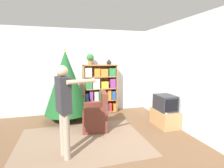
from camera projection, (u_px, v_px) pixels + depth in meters
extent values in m
plane|color=brown|center=(103.00, 142.00, 3.59)|extent=(14.00, 14.00, 0.00)
cube|color=silver|center=(87.00, 71.00, 5.53)|extent=(8.00, 0.10, 2.60)
cube|color=silver|center=(189.00, 76.00, 3.95)|extent=(0.10, 8.00, 2.60)
cube|color=#7F6651|center=(83.00, 141.00, 3.63)|extent=(2.59, 1.95, 0.01)
cube|color=#A8703D|center=(84.00, 90.00, 5.34)|extent=(0.03, 0.34, 1.52)
cube|color=#A8703D|center=(115.00, 88.00, 5.62)|extent=(0.03, 0.34, 1.52)
cube|color=#A8703D|center=(100.00, 65.00, 5.37)|extent=(1.05, 0.34, 0.03)
cube|color=#A8703D|center=(99.00, 88.00, 5.64)|extent=(1.05, 0.01, 1.52)
cube|color=#A8703D|center=(100.00, 111.00, 5.58)|extent=(1.02, 0.34, 0.03)
cube|color=#5B899E|center=(87.00, 108.00, 5.43)|extent=(0.11, 0.29, 0.27)
cube|color=beige|center=(91.00, 108.00, 5.47)|extent=(0.08, 0.31, 0.26)
cube|color=#2D7A42|center=(95.00, 107.00, 5.50)|extent=(0.08, 0.31, 0.27)
cube|color=#843889|center=(98.00, 107.00, 5.54)|extent=(0.08, 0.32, 0.24)
cube|color=gold|center=(103.00, 107.00, 5.53)|extent=(0.08, 0.24, 0.29)
cube|color=#284C93|center=(106.00, 107.00, 5.60)|extent=(0.10, 0.32, 0.23)
cube|color=#B22D28|center=(110.00, 107.00, 5.60)|extent=(0.09, 0.25, 0.26)
cube|color=orange|center=(114.00, 107.00, 5.65)|extent=(0.08, 0.27, 0.22)
cube|color=#A8703D|center=(100.00, 100.00, 5.53)|extent=(1.02, 0.34, 0.03)
cube|color=#284C93|center=(87.00, 97.00, 5.35)|extent=(0.09, 0.25, 0.22)
cube|color=#843889|center=(91.00, 96.00, 5.42)|extent=(0.10, 0.31, 0.29)
cube|color=beige|center=(96.00, 96.00, 5.44)|extent=(0.12, 0.28, 0.27)
cube|color=#2D7A42|center=(100.00, 95.00, 5.49)|extent=(0.09, 0.30, 0.31)
cube|color=beige|center=(105.00, 96.00, 5.53)|extent=(0.11, 0.29, 0.21)
cube|color=orange|center=(109.00, 95.00, 5.54)|extent=(0.10, 0.25, 0.28)
cube|color=#284C93|center=(113.00, 95.00, 5.58)|extent=(0.12, 0.25, 0.26)
cube|color=#A8703D|center=(100.00, 88.00, 5.48)|extent=(1.02, 0.34, 0.03)
cube|color=#2D7A42|center=(88.00, 85.00, 5.34)|extent=(0.21, 0.30, 0.25)
cube|color=beige|center=(96.00, 83.00, 5.38)|extent=(0.21, 0.26, 0.31)
cube|color=gold|center=(104.00, 85.00, 5.49)|extent=(0.22, 0.32, 0.21)
cube|color=#843889|center=(112.00, 83.00, 5.52)|extent=(0.16, 0.25, 0.28)
cube|color=#A8703D|center=(100.00, 77.00, 5.42)|extent=(1.02, 0.34, 0.03)
cube|color=beige|center=(88.00, 72.00, 5.27)|extent=(0.20, 0.28, 0.27)
cube|color=orange|center=(97.00, 72.00, 5.34)|extent=(0.17, 0.27, 0.24)
cube|color=orange|center=(104.00, 72.00, 5.42)|extent=(0.22, 0.30, 0.23)
cube|color=#2D7A42|center=(111.00, 72.00, 5.48)|extent=(0.20, 0.30, 0.25)
cube|color=tan|center=(164.00, 118.00, 4.44)|extent=(0.45, 0.74, 0.41)
cube|color=#28282D|center=(165.00, 103.00, 4.39)|extent=(0.41, 0.54, 0.38)
cube|color=black|center=(172.00, 106.00, 4.13)|extent=(0.34, 0.01, 0.30)
cube|color=white|center=(165.00, 113.00, 4.16)|extent=(0.04, 0.12, 0.02)
cylinder|color=#4C3323|center=(68.00, 119.00, 4.85)|extent=(0.36, 0.36, 0.10)
cylinder|color=brown|center=(67.00, 115.00, 4.83)|extent=(0.08, 0.08, 0.12)
cone|color=#195123|center=(66.00, 82.00, 4.70)|extent=(1.18, 1.18, 1.69)
sphere|color=red|center=(66.00, 73.00, 4.86)|extent=(0.06, 0.06, 0.06)
sphere|color=silver|center=(50.00, 102.00, 4.75)|extent=(0.07, 0.07, 0.07)
sphere|color=red|center=(82.00, 101.00, 5.08)|extent=(0.07, 0.07, 0.07)
sphere|color=red|center=(69.00, 70.00, 4.82)|extent=(0.06, 0.06, 0.06)
sphere|color=#B74C93|center=(54.00, 89.00, 4.72)|extent=(0.06, 0.06, 0.06)
sphere|color=#E5CC4C|center=(65.00, 49.00, 4.57)|extent=(0.07, 0.07, 0.07)
cube|color=brown|center=(95.00, 121.00, 4.18)|extent=(0.63, 0.63, 0.42)
cube|color=brown|center=(104.00, 102.00, 4.15)|extent=(0.19, 0.57, 0.50)
cube|color=brown|center=(94.00, 106.00, 4.37)|extent=(0.51, 0.14, 0.20)
cube|color=brown|center=(95.00, 112.00, 3.90)|extent=(0.51, 0.14, 0.20)
cylinder|color=#9E937F|center=(63.00, 133.00, 3.06)|extent=(0.11, 0.11, 0.80)
cylinder|color=#9E937F|center=(67.00, 137.00, 2.91)|extent=(0.11, 0.11, 0.80)
cube|color=#2D2D33|center=(63.00, 95.00, 2.89)|extent=(0.27, 0.36, 0.60)
cylinder|color=#DBAD89|center=(60.00, 95.00, 3.06)|extent=(0.07, 0.07, 0.48)
cylinder|color=#DBAD89|center=(81.00, 81.00, 2.82)|extent=(0.48, 0.21, 0.07)
cube|color=white|center=(94.00, 80.00, 2.96)|extent=(0.12, 0.07, 0.03)
sphere|color=#DBAD89|center=(62.00, 71.00, 2.83)|extent=(0.18, 0.18, 0.18)
cylinder|color=#935B38|center=(90.00, 63.00, 5.28)|extent=(0.14, 0.14, 0.12)
sphere|color=#2D7033|center=(90.00, 57.00, 5.26)|extent=(0.22, 0.22, 0.22)
cylinder|color=#473828|center=(109.00, 64.00, 5.45)|extent=(0.12, 0.12, 0.04)
cone|color=black|center=(109.00, 61.00, 5.43)|extent=(0.20, 0.20, 0.14)
cube|color=#B22D28|center=(86.00, 123.00, 4.64)|extent=(0.24, 0.16, 0.02)
cube|color=gold|center=(86.00, 122.00, 4.64)|extent=(0.20, 0.13, 0.03)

